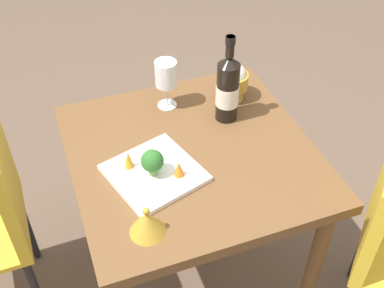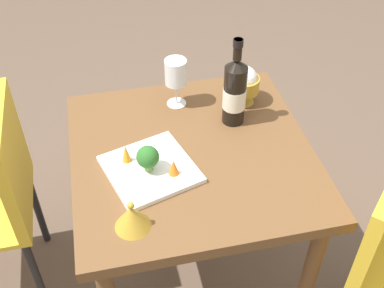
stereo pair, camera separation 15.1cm
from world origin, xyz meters
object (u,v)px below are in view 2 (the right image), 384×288
object	(u,v)px
wine_glass	(176,73)
rice_bowl	(244,84)
rice_bowl_lid	(132,217)
carrot_garnish_left	(174,167)
wine_bottle	(235,91)
serving_plate	(150,169)
carrot_garnish_right	(126,153)
broccoli_floret	(148,158)

from	to	relation	value
wine_glass	rice_bowl	xyz separation A→B (m)	(-0.23, 0.04, -0.05)
rice_bowl_lid	carrot_garnish_left	bearing A→B (deg)	-132.30
wine_bottle	serving_plate	bearing A→B (deg)	30.29
rice_bowl	rice_bowl_lid	size ratio (longest dim) A/B	1.42
wine_glass	carrot_garnish_right	xyz separation A→B (m)	(0.21, 0.27, -0.08)
rice_bowl_lid	carrot_garnish_right	bearing A→B (deg)	-93.06
rice_bowl	broccoli_floret	distance (m)	0.48
rice_bowl_lid	broccoli_floret	world-z (taller)	broccoli_floret
rice_bowl	broccoli_floret	bearing A→B (deg)	37.08
carrot_garnish_right	rice_bowl	bearing A→B (deg)	-151.96
wine_bottle	carrot_garnish_left	bearing A→B (deg)	41.98
broccoli_floret	wine_bottle	bearing A→B (deg)	-149.05
wine_glass	broccoli_floret	world-z (taller)	wine_glass
wine_glass	carrot_garnish_left	world-z (taller)	wine_glass
wine_glass	rice_bowl	distance (m)	0.24
wine_bottle	wine_glass	bearing A→B (deg)	-37.95
wine_glass	carrot_garnish_right	size ratio (longest dim) A/B	2.97
wine_bottle	rice_bowl_lid	bearing A→B (deg)	44.21
wine_bottle	carrot_garnish_right	distance (m)	0.41
wine_glass	rice_bowl_lid	world-z (taller)	wine_glass
rice_bowl_lid	broccoli_floret	size ratio (longest dim) A/B	1.17
wine_bottle	broccoli_floret	size ratio (longest dim) A/B	3.62
wine_bottle	wine_glass	world-z (taller)	wine_bottle
broccoli_floret	serving_plate	bearing A→B (deg)	-123.73
broccoli_floret	rice_bowl_lid	bearing A→B (deg)	69.00
rice_bowl_lid	carrot_garnish_right	xyz separation A→B (m)	(-0.01, -0.24, 0.01)
serving_plate	carrot_garnish_right	xyz separation A→B (m)	(0.06, -0.04, 0.04)
wine_glass	carrot_garnish_right	world-z (taller)	wine_glass
rice_bowl	carrot_garnish_left	bearing A→B (deg)	45.85
rice_bowl_lid	serving_plate	size ratio (longest dim) A/B	0.32
rice_bowl_lid	carrot_garnish_left	distance (m)	0.21
wine_glass	carrot_garnish_right	distance (m)	0.35
broccoli_floret	carrot_garnish_left	xyz separation A→B (m)	(-0.07, 0.03, -0.02)
rice_bowl	carrot_garnish_right	bearing A→B (deg)	28.04
carrot_garnish_left	broccoli_floret	bearing A→B (deg)	-24.34
wine_glass	serving_plate	bearing A→B (deg)	65.75
serving_plate	carrot_garnish_right	size ratio (longest dim) A/B	5.18
broccoli_floret	carrot_garnish_right	world-z (taller)	broccoli_floret
wine_bottle	rice_bowl	distance (m)	0.13
wine_glass	serving_plate	xyz separation A→B (m)	(0.14, 0.31, -0.12)
rice_bowl	serving_plate	distance (m)	0.47
wine_bottle	carrot_garnish_right	xyz separation A→B (m)	(0.38, 0.14, -0.08)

